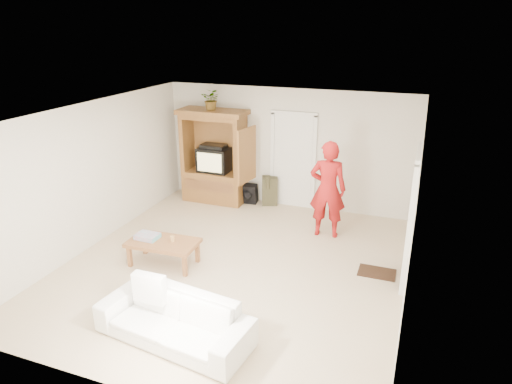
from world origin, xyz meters
TOP-DOWN VIEW (x-y plane):
  - floor at (0.00, 0.00)m, footprint 6.00×6.00m
  - ceiling at (0.00, 0.00)m, footprint 6.00×6.00m
  - wall_back at (0.00, 3.00)m, footprint 5.50×0.00m
  - wall_front at (0.00, -3.00)m, footprint 5.50×0.00m
  - wall_left at (-2.75, 0.00)m, footprint 0.00×6.00m
  - wall_right at (2.75, 0.00)m, footprint 0.00×6.00m
  - armoire at (-1.58, 2.66)m, footprint 1.82×1.14m
  - door_back at (0.15, 2.97)m, footprint 0.85×0.05m
  - doorway_right at (2.73, 0.60)m, footprint 0.05×0.90m
  - framed_picture at (2.73, 1.90)m, footprint 0.03×0.60m
  - doormat at (2.30, 0.60)m, footprint 0.60×0.40m
  - plant at (-1.60, 2.63)m, footprint 0.43×0.39m
  - man at (1.19, 1.73)m, footprint 0.72×0.51m
  - sofa at (0.02, -2.02)m, footprint 2.14×1.07m
  - coffee_table at (-1.14, -0.36)m, footprint 1.20×0.69m
  - towel at (-1.44, -0.36)m, footprint 0.39×0.29m
  - candle at (-0.98, -0.31)m, footprint 0.08×0.08m
  - backpack_black at (-0.79, 2.75)m, footprint 0.37×0.24m
  - backpack_olive at (-0.34, 2.85)m, footprint 0.41×0.36m

SIDE VIEW (x-z plane):
  - floor at x=0.00m, z-range 0.00..0.00m
  - doormat at x=2.30m, z-range 0.00..0.02m
  - backpack_black at x=-0.79m, z-range 0.00..0.44m
  - sofa at x=0.02m, z-range 0.00..0.60m
  - backpack_olive at x=-0.34m, z-range 0.00..0.65m
  - coffee_table at x=-1.14m, z-range 0.16..0.60m
  - towel at x=-1.44m, z-range 0.44..0.52m
  - candle at x=-0.98m, z-range 0.44..0.54m
  - armoire at x=-1.58m, z-range -0.14..1.96m
  - man at x=1.19m, z-range 0.00..1.88m
  - door_back at x=0.15m, z-range 0.00..2.04m
  - doorway_right at x=2.73m, z-range 0.00..2.04m
  - wall_back at x=0.00m, z-range -1.45..4.05m
  - wall_front at x=0.00m, z-range -1.45..4.05m
  - wall_left at x=-2.75m, z-range -1.70..4.30m
  - wall_right at x=2.75m, z-range -1.70..4.30m
  - framed_picture at x=2.73m, z-range 1.36..1.84m
  - plant at x=-1.60m, z-range 2.10..2.55m
  - ceiling at x=0.00m, z-range 2.60..2.60m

